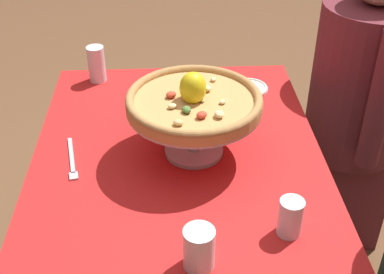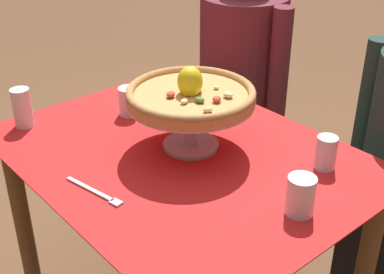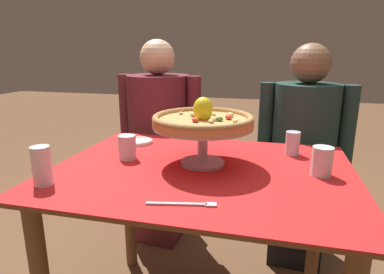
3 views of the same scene
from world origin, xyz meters
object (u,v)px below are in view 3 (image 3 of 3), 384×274
water_glass_front_left (42,168)px  dinner_fork (185,204)px  pizza_stand (203,136)px  side_plate (139,141)px  diner_left (160,144)px  water_glass_back_right (292,145)px  diner_right (302,161)px  water_glass_side_right (322,163)px  pizza (203,119)px  water_glass_side_left (127,149)px

water_glass_front_left → dinner_fork: size_ratio=0.65×
pizza_stand → side_plate: pizza_stand is taller
dinner_fork → diner_left: (-0.44, 1.00, -0.13)m
water_glass_back_right → side_plate: water_glass_back_right is taller
side_plate → diner_right: 0.90m
pizza_stand → water_glass_side_right: bearing=-1.8°
water_glass_front_left → dinner_fork: (0.49, -0.03, -0.06)m
water_glass_side_right → diner_left: bearing=142.1°
water_glass_back_right → pizza_stand: bearing=-148.4°
pizza → dinner_fork: pizza is taller
pizza_stand → water_glass_side_left: (-0.31, -0.01, -0.07)m
pizza → pizza_stand: bearing=159.1°
pizza → diner_right: (0.43, 0.61, -0.34)m
diner_left → dinner_fork: bearing=-66.3°
water_glass_side_left → dinner_fork: bearing=-45.3°
pizza → diner_right: bearing=55.3°
water_glass_side_left → side_plate: size_ratio=0.74×
water_glass_back_right → water_glass_side_right: size_ratio=0.95×
water_glass_back_right → diner_left: 0.89m
water_glass_side_left → side_plate: (-0.05, 0.23, -0.03)m
pizza → water_glass_side_left: (-0.31, -0.01, -0.14)m
pizza_stand → dinner_fork: bearing=-85.5°
pizza_stand → pizza: size_ratio=0.99×
side_plate → dinner_fork: side_plate is taller
water_glass_side_left → water_glass_front_left: size_ratio=0.75×
pizza → water_glass_side_right: 0.45m
pizza_stand → water_glass_back_right: size_ratio=3.81×
pizza_stand → water_glass_back_right: 0.41m
water_glass_front_left → diner_left: diner_left is taller
pizza → dinner_fork: size_ratio=1.88×
pizza_stand → diner_right: size_ratio=0.31×
pizza_stand → side_plate: bearing=149.1°
side_plate → dinner_fork: 0.69m
water_glass_side_left → side_plate: water_glass_side_left is taller
pizza_stand → diner_right: (0.43, 0.61, -0.27)m
side_plate → diner_right: size_ratio=0.11×
water_glass_front_left → diner_right: diner_right is taller
pizza_stand → diner_left: 0.80m
diner_left → water_glass_side_right: bearing=-37.9°
water_glass_side_right → dinner_fork: water_glass_side_right is taller
pizza → diner_right: 0.82m
pizza_stand → water_glass_front_left: pizza_stand is taller
diner_right → pizza: bearing=-124.7°
water_glass_side_right → water_glass_front_left: (-0.90, -0.31, 0.01)m
pizza → water_glass_side_right: (0.43, -0.01, -0.13)m
water_glass_back_right → water_glass_front_left: size_ratio=0.76×
diner_right → dinner_fork: bearing=-112.3°
water_glass_back_right → water_glass_side_left: bearing=-161.1°
pizza → water_glass_side_right: size_ratio=3.66×
water_glass_side_right → side_plate: 0.83m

